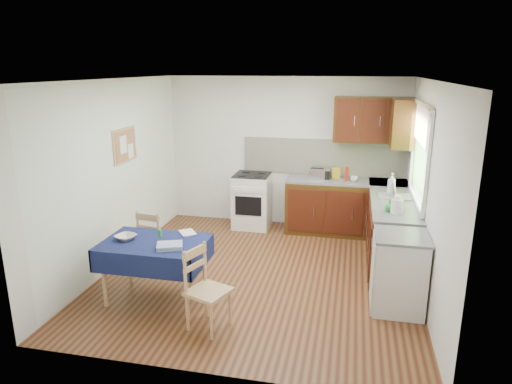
% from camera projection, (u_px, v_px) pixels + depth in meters
% --- Properties ---
extents(floor, '(4.20, 4.20, 0.00)m').
position_uv_depth(floor, '(259.00, 273.00, 6.05)').
color(floor, '#451F12').
rests_on(floor, ground).
extents(ceiling, '(4.00, 4.20, 0.02)m').
position_uv_depth(ceiling, '(260.00, 80.00, 5.38)').
color(ceiling, white).
rests_on(ceiling, wall_back).
extents(wall_back, '(4.00, 0.02, 2.50)m').
position_uv_depth(wall_back, '(285.00, 152.00, 7.69)').
color(wall_back, silver).
rests_on(wall_back, ground).
extents(wall_front, '(4.00, 0.02, 2.50)m').
position_uv_depth(wall_front, '(208.00, 244.00, 3.74)').
color(wall_front, silver).
rests_on(wall_front, ground).
extents(wall_left, '(0.02, 4.20, 2.50)m').
position_uv_depth(wall_left, '(114.00, 175.00, 6.12)').
color(wall_left, white).
rests_on(wall_left, ground).
extents(wall_right, '(0.02, 4.20, 2.50)m').
position_uv_depth(wall_right, '(428.00, 191.00, 5.31)').
color(wall_right, silver).
rests_on(wall_right, ground).
extents(base_cabinets, '(1.90, 2.30, 0.86)m').
position_uv_depth(base_cabinets, '(365.00, 220.00, 6.84)').
color(base_cabinets, '#331C08').
rests_on(base_cabinets, ground).
extents(worktop_back, '(1.90, 0.60, 0.04)m').
position_uv_depth(worktop_back, '(347.00, 181.00, 7.30)').
color(worktop_back, '#5E5E62').
rests_on(worktop_back, base_cabinets).
extents(worktop_right, '(0.60, 1.70, 0.04)m').
position_uv_depth(worktop_right, '(394.00, 204.00, 6.08)').
color(worktop_right, '#5E5E62').
rests_on(worktop_right, base_cabinets).
extents(worktop_corner, '(0.60, 0.60, 0.04)m').
position_uv_depth(worktop_corner, '(389.00, 183.00, 7.16)').
color(worktop_corner, '#5E5E62').
rests_on(worktop_corner, base_cabinets).
extents(splashback, '(2.70, 0.02, 0.60)m').
position_uv_depth(splashback, '(323.00, 157.00, 7.56)').
color(splashback, white).
rests_on(splashback, wall_back).
extents(upper_cabinets, '(1.20, 0.85, 0.70)m').
position_uv_depth(upper_cabinets, '(382.00, 121.00, 6.94)').
color(upper_cabinets, '#331C08').
rests_on(upper_cabinets, wall_back).
extents(stove, '(0.60, 0.61, 0.92)m').
position_uv_depth(stove, '(252.00, 200.00, 7.72)').
color(stove, silver).
rests_on(stove, ground).
extents(window, '(0.04, 1.48, 1.26)m').
position_uv_depth(window, '(421.00, 147.00, 5.87)').
color(window, '#2F5322').
rests_on(window, wall_right).
extents(fridge, '(0.58, 0.60, 0.89)m').
position_uv_depth(fridge, '(399.00, 272.00, 5.07)').
color(fridge, silver).
rests_on(fridge, ground).
extents(corkboard, '(0.04, 0.62, 0.47)m').
position_uv_depth(corkboard, '(125.00, 145.00, 6.31)').
color(corkboard, tan).
rests_on(corkboard, wall_left).
extents(dining_table, '(1.18, 0.80, 0.71)m').
position_uv_depth(dining_table, '(155.00, 250.00, 5.25)').
color(dining_table, '#0F143F').
rests_on(dining_table, ground).
extents(chair_far, '(0.43, 0.43, 0.86)m').
position_uv_depth(chair_far, '(154.00, 239.00, 6.01)').
color(chair_far, tan).
rests_on(chair_far, ground).
extents(chair_near, '(0.50, 0.50, 0.88)m').
position_uv_depth(chair_near, '(205.00, 286.00, 4.70)').
color(chair_near, tan).
rests_on(chair_near, ground).
extents(toaster, '(0.24, 0.15, 0.19)m').
position_uv_depth(toaster, '(318.00, 174.00, 7.32)').
color(toaster, '#B4B4B8').
rests_on(toaster, worktop_back).
extents(sandwich_press, '(0.29, 0.25, 0.17)m').
position_uv_depth(sandwich_press, '(321.00, 173.00, 7.39)').
color(sandwich_press, black).
rests_on(sandwich_press, worktop_back).
extents(sauce_bottle, '(0.05, 0.05, 0.23)m').
position_uv_depth(sauce_bottle, '(347.00, 174.00, 7.19)').
color(sauce_bottle, red).
rests_on(sauce_bottle, worktop_back).
extents(yellow_packet, '(0.15, 0.13, 0.17)m').
position_uv_depth(yellow_packet, '(336.00, 173.00, 7.37)').
color(yellow_packet, gold).
rests_on(yellow_packet, worktop_back).
extents(dish_rack, '(0.44, 0.33, 0.21)m').
position_uv_depth(dish_rack, '(394.00, 195.00, 6.32)').
color(dish_rack, gray).
rests_on(dish_rack, worktop_right).
extents(kettle, '(0.14, 0.14, 0.24)m').
position_uv_depth(kettle, '(397.00, 205.00, 5.59)').
color(kettle, silver).
rests_on(kettle, worktop_right).
extents(cup, '(0.11, 0.11, 0.09)m').
position_uv_depth(cup, '(354.00, 179.00, 7.16)').
color(cup, silver).
rests_on(cup, worktop_back).
extents(soap_bottle_a, '(0.14, 0.15, 0.31)m').
position_uv_depth(soap_bottle_a, '(392.00, 184.00, 6.41)').
color(soap_bottle_a, silver).
rests_on(soap_bottle_a, worktop_right).
extents(soap_bottle_b, '(0.12, 0.12, 0.18)m').
position_uv_depth(soap_bottle_b, '(392.00, 182.00, 6.76)').
color(soap_bottle_b, '#1F42B7').
rests_on(soap_bottle_b, worktop_right).
extents(soap_bottle_c, '(0.16, 0.16, 0.15)m').
position_uv_depth(soap_bottle_c, '(390.00, 206.00, 5.68)').
color(soap_bottle_c, '#23822E').
rests_on(soap_bottle_c, worktop_right).
extents(plate_bowl, '(0.29, 0.29, 0.06)m').
position_uv_depth(plate_bowl, '(126.00, 237.00, 5.28)').
color(plate_bowl, beige).
rests_on(plate_bowl, dining_table).
extents(book, '(0.27, 0.28, 0.02)m').
position_uv_depth(book, '(181.00, 234.00, 5.44)').
color(book, white).
rests_on(book, dining_table).
extents(spice_jar, '(0.04, 0.04, 0.09)m').
position_uv_depth(spice_jar, '(160.00, 233.00, 5.36)').
color(spice_jar, green).
rests_on(spice_jar, dining_table).
extents(tea_towel, '(0.34, 0.30, 0.05)m').
position_uv_depth(tea_towel, '(170.00, 246.00, 5.03)').
color(tea_towel, '#26458C').
rests_on(tea_towel, dining_table).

